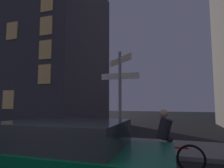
# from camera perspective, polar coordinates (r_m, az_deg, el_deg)

# --- Properties ---
(sidewalk_kerb) EXTENTS (40.00, 2.66, 0.14)m
(sidewalk_kerb) POSITION_cam_1_polar(r_m,az_deg,el_deg) (8.21, 5.06, -17.73)
(sidewalk_kerb) COLOR gray
(sidewalk_kerb) RESTS_ON ground_plane
(signpost) EXTENTS (1.54, 1.19, 3.68)m
(signpost) POSITION_cam_1_polar(r_m,az_deg,el_deg) (7.46, 2.41, -1.45)
(signpost) COLOR gray
(signpost) RESTS_ON sidewalk_kerb
(car_near_right) EXTENTS (4.15, 2.04, 1.45)m
(car_near_right) POSITION_cam_1_polar(r_m,az_deg,el_deg) (3.88, -14.79, -20.45)
(car_near_right) COLOR #05472D
(car_near_right) RESTS_ON ground_plane
(cyclist) EXTENTS (1.82, 0.36, 1.61)m
(cyclist) POSITION_cam_1_polar(r_m,az_deg,el_deg) (5.60, 15.98, -16.17)
(cyclist) COLOR black
(cyclist) RESTS_ON ground_plane
(building_left_block) EXTENTS (8.17, 8.26, 12.22)m
(building_left_block) POSITION_cam_1_polar(r_m,az_deg,el_deg) (17.73, -18.08, 8.74)
(building_left_block) COLOR #383842
(building_left_block) RESTS_ON ground_plane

